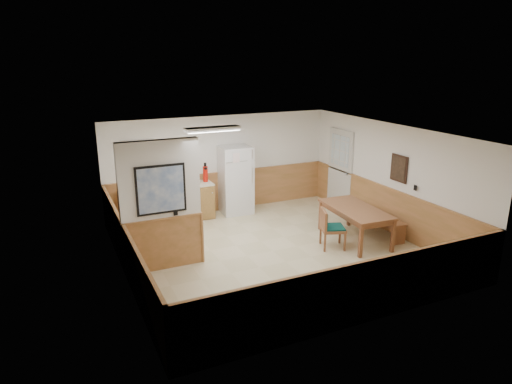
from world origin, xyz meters
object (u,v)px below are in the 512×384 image
dining_table (355,212)px  dining_chair (329,226)px  refrigerator (236,180)px  fire_extinguisher (205,173)px  dining_bench (381,219)px  soap_bottle (140,185)px

dining_table → dining_chair: dining_chair is taller
dining_table → dining_chair: 0.78m
refrigerator → fire_extinguisher: refrigerator is taller
dining_bench → fire_extinguisher: (-3.23, 2.88, 0.77)m
dining_bench → soap_bottle: (-4.87, 2.80, 0.68)m
dining_chair → refrigerator: bearing=127.3°
refrigerator → dining_chair: bearing=-70.0°
dining_bench → fire_extinguisher: fire_extinguisher is taller
soap_bottle → fire_extinguisher: bearing=2.6°
dining_chair → dining_bench: bearing=26.8°
refrigerator → dining_bench: refrigerator is taller
fire_extinguisher → refrigerator: bearing=-9.1°
dining_table → fire_extinguisher: size_ratio=3.84×
soap_bottle → dining_bench: bearing=-29.9°
dining_table → dining_bench: 0.86m
dining_bench → soap_bottle: size_ratio=6.31×
refrigerator → soap_bottle: size_ratio=7.48×
refrigerator → dining_bench: (2.46, -2.78, -0.54)m
refrigerator → soap_bottle: bearing=-177.4°
dining_chair → soap_bottle: size_ratio=3.63×
refrigerator → dining_chair: (0.90, -2.96, -0.38)m
refrigerator → dining_chair: size_ratio=2.06×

